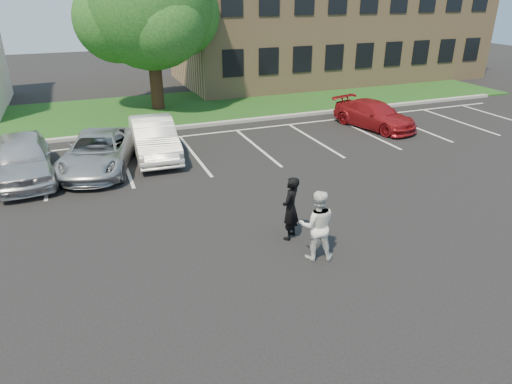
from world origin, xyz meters
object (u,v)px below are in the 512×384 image
office_building (328,20)px  car_red_compact (374,115)px  car_white_sedan (154,138)px  car_silver_minivan (99,152)px  man_white_shirt (317,225)px  car_silver_west (23,158)px  man_black_suit (290,208)px  tree (151,8)px

office_building → car_red_compact: size_ratio=5.08×
car_white_sedan → car_silver_minivan: bearing=-159.4°
man_white_shirt → car_silver_west: 11.11m
car_silver_west → car_silver_minivan: bearing=-3.2°
man_white_shirt → car_white_sedan: bearing=-55.0°
office_building → car_silver_minivan: office_building is taller
office_building → car_silver_west: 25.03m
man_black_suit → car_silver_minivan: size_ratio=0.36×
car_silver_minivan → tree: bearing=82.2°
tree → car_silver_minivan: tree is taller
tree → car_red_compact: tree is taller
tree → car_silver_west: 11.71m
car_white_sedan → man_white_shirt: bearing=-72.9°
man_black_suit → car_white_sedan: man_black_suit is taller
car_silver_west → man_white_shirt: bearing=-54.7°
car_white_sedan → car_red_compact: bearing=3.6°
office_building → man_black_suit: 25.55m
car_silver_minivan → car_silver_west: bearing=-162.0°
car_silver_west → car_white_sedan: bearing=4.5°
office_building → man_black_suit: office_building is taller
car_white_sedan → office_building: bearing=43.4°
car_white_sedan → car_red_compact: (10.75, 0.22, -0.13)m
car_red_compact → tree: bearing=124.8°
car_silver_west → car_white_sedan: size_ratio=1.01×
office_building → man_white_shirt: office_building is taller
man_white_shirt → car_silver_west: (-7.19, 8.47, -0.13)m
man_black_suit → car_silver_minivan: man_black_suit is taller
tree → car_white_sedan: bearing=-101.7°
car_white_sedan → tree: bearing=80.7°
man_white_shirt → car_silver_minivan: (-4.63, 8.55, -0.24)m
man_white_shirt → car_white_sedan: size_ratio=0.40×
car_silver_west → car_red_compact: 15.55m
car_silver_west → car_red_compact: (15.51, 1.02, -0.17)m
car_silver_minivan → car_red_compact: car_silver_minivan is taller
man_black_suit → man_white_shirt: man_white_shirt is taller
man_black_suit → car_red_compact: (8.48, 8.32, -0.26)m
man_black_suit → car_silver_minivan: (-4.46, 7.38, -0.21)m
man_black_suit → car_silver_west: man_black_suit is taller
car_silver_west → man_black_suit: bearing=-51.2°
man_black_suit → car_red_compact: size_ratio=0.41×
office_building → man_white_shirt: size_ratio=12.01×
car_red_compact → car_silver_west: bearing=168.7°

